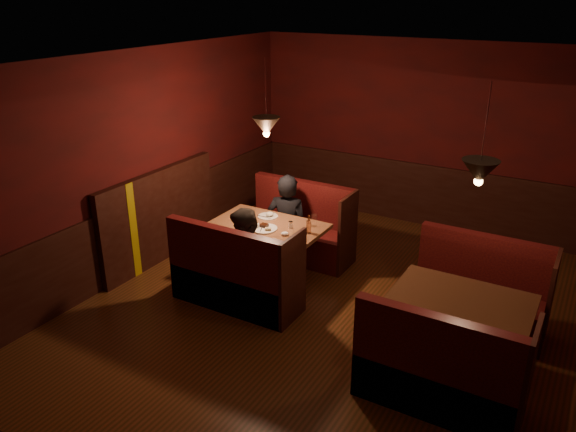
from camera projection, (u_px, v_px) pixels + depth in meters
The scene contains 9 objects.
room at pixel (318, 238), 6.11m from camera, with size 6.02×7.02×2.92m.
main_table at pixel (269, 237), 7.24m from camera, with size 1.44×0.87×1.01m.
main_bench_far at pixel (300, 233), 7.98m from camera, with size 1.58×0.57×1.08m.
main_bench_near at pixel (234, 281), 6.67m from camera, with size 1.58×0.57×1.08m.
second_table at pixel (460, 314), 5.59m from camera, with size 1.34×0.86×0.76m.
second_bench_far at pixel (479, 299), 6.31m from camera, with size 1.48×0.56×1.06m.
second_bench_near at pixel (438, 379), 5.02m from camera, with size 1.48×0.56×1.06m.
diner_a at pixel (287, 207), 7.65m from camera, with size 0.59×0.39×1.62m, color black.
diner_b at pixel (247, 243), 6.69m from camera, with size 0.74×0.58×1.52m, color black.
Camera 1 is at (2.22, -4.94, 3.58)m, focal length 35.00 mm.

